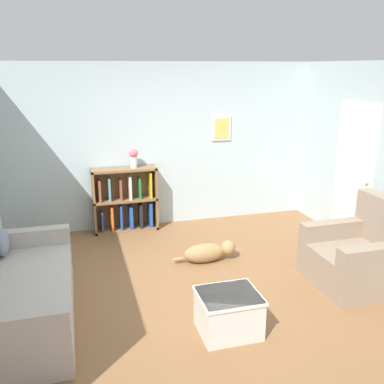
{
  "coord_description": "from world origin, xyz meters",
  "views": [
    {
      "loc": [
        -1.35,
        -4.42,
        2.53
      ],
      "look_at": [
        0.0,
        0.4,
        1.05
      ],
      "focal_mm": 40.0,
      "sensor_mm": 36.0,
      "label": 1
    }
  ],
  "objects_px": {
    "recliner_chair": "(360,256)",
    "vase": "(134,157)",
    "bookshelf": "(126,201)",
    "dog": "(209,252)",
    "coffee_table": "(229,312)",
    "couch": "(19,295)"
  },
  "relations": [
    {
      "from": "bookshelf",
      "to": "recliner_chair",
      "type": "distance_m",
      "value": 3.53
    },
    {
      "from": "bookshelf",
      "to": "recliner_chair",
      "type": "xyz_separation_m",
      "value": [
        2.48,
        -2.51,
        -0.13
      ]
    },
    {
      "from": "dog",
      "to": "recliner_chair",
      "type": "bearing_deg",
      "value": -33.28
    },
    {
      "from": "dog",
      "to": "couch",
      "type": "bearing_deg",
      "value": -160.36
    },
    {
      "from": "couch",
      "to": "coffee_table",
      "type": "distance_m",
      "value": 2.13
    },
    {
      "from": "couch",
      "to": "coffee_table",
      "type": "relative_size",
      "value": 3.51
    },
    {
      "from": "bookshelf",
      "to": "dog",
      "type": "height_order",
      "value": "bookshelf"
    },
    {
      "from": "couch",
      "to": "dog",
      "type": "xyz_separation_m",
      "value": [
        2.28,
        0.82,
        -0.16
      ]
    },
    {
      "from": "dog",
      "to": "vase",
      "type": "relative_size",
      "value": 2.89
    },
    {
      "from": "dog",
      "to": "vase",
      "type": "xyz_separation_m",
      "value": [
        -0.76,
        1.46,
        1.05
      ]
    },
    {
      "from": "bookshelf",
      "to": "coffee_table",
      "type": "distance_m",
      "value": 3.11
    },
    {
      "from": "bookshelf",
      "to": "recliner_chair",
      "type": "relative_size",
      "value": 0.99
    },
    {
      "from": "vase",
      "to": "recliner_chair",
      "type": "bearing_deg",
      "value": -46.88
    },
    {
      "from": "recliner_chair",
      "to": "dog",
      "type": "xyz_separation_m",
      "value": [
        -1.57,
        1.03,
        -0.21
      ]
    },
    {
      "from": "bookshelf",
      "to": "coffee_table",
      "type": "relative_size",
      "value": 1.71
    },
    {
      "from": "dog",
      "to": "vase",
      "type": "bearing_deg",
      "value": 117.5
    },
    {
      "from": "bookshelf",
      "to": "coffee_table",
      "type": "height_order",
      "value": "bookshelf"
    },
    {
      "from": "bookshelf",
      "to": "coffee_table",
      "type": "xyz_separation_m",
      "value": [
        0.61,
        -3.04,
        -0.26
      ]
    },
    {
      "from": "recliner_chair",
      "to": "vase",
      "type": "height_order",
      "value": "vase"
    },
    {
      "from": "recliner_chair",
      "to": "vase",
      "type": "xyz_separation_m",
      "value": [
        -2.33,
        2.49,
        0.83
      ]
    },
    {
      "from": "coffee_table",
      "to": "dog",
      "type": "bearing_deg",
      "value": 79.31
    },
    {
      "from": "couch",
      "to": "dog",
      "type": "distance_m",
      "value": 2.43
    }
  ]
}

